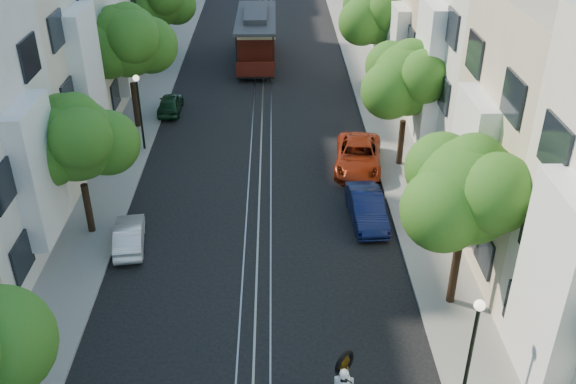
{
  "coord_description": "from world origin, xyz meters",
  "views": [
    {
      "loc": [
        0.8,
        -9.38,
        15.53
      ],
      "look_at": [
        1.29,
        13.55,
        2.2
      ],
      "focal_mm": 40.0,
      "sensor_mm": 36.0,
      "label": 1
    }
  ],
  "objects": [
    {
      "name": "parked_car_w_mid",
      "position": [
        -5.35,
        12.95,
        0.54
      ],
      "size": [
        1.59,
        3.41,
        1.08
      ],
      "primitive_type": "imported",
      "rotation": [
        0.0,
        0.0,
        3.28
      ],
      "color": "silver",
      "rests_on": "ground"
    },
    {
      "name": "rail_right",
      "position": [
        0.55,
        28.0,
        0.01
      ],
      "size": [
        0.06,
        80.0,
        0.02
      ],
      "primitive_type": "cube",
      "color": "gray",
      "rests_on": "ground"
    },
    {
      "name": "tree_w_c",
      "position": [
        -7.14,
        24.98,
        5.07
      ],
      "size": [
        5.13,
        4.28,
        7.09
      ],
      "color": "black",
      "rests_on": "ground"
    },
    {
      "name": "tree_e_d",
      "position": [
        7.26,
        30.98,
        4.87
      ],
      "size": [
        5.01,
        4.16,
        6.85
      ],
      "color": "black",
      "rests_on": "ground"
    },
    {
      "name": "rail_slot",
      "position": [
        0.0,
        28.0,
        0.01
      ],
      "size": [
        0.06,
        80.0,
        0.02
      ],
      "primitive_type": "cube",
      "color": "gray",
      "rests_on": "ground"
    },
    {
      "name": "lamp_west",
      "position": [
        -6.3,
        22.0,
        2.85
      ],
      "size": [
        0.32,
        0.32,
        4.16
      ],
      "color": "black",
      "rests_on": "ground"
    },
    {
      "name": "lane_line",
      "position": [
        0.0,
        28.0,
        0.0
      ],
      "size": [
        0.08,
        80.0,
        0.01
      ],
      "primitive_type": "cube",
      "color": "tan",
      "rests_on": "ground"
    },
    {
      "name": "rail_left",
      "position": [
        -0.55,
        28.0,
        0.01
      ],
      "size": [
        0.06,
        80.0,
        0.02
      ],
      "primitive_type": "cube",
      "color": "gray",
      "rests_on": "ground"
    },
    {
      "name": "sidewalk_east",
      "position": [
        7.25,
        28.0,
        0.06
      ],
      "size": [
        2.5,
        80.0,
        0.12
      ],
      "primitive_type": "cube",
      "color": "gray",
      "rests_on": "ground"
    },
    {
      "name": "townhouses_east",
      "position": [
        11.87,
        27.91,
        5.18
      ],
      "size": [
        7.75,
        72.0,
        12.0
      ],
      "color": "beige",
      "rests_on": "ground"
    },
    {
      "name": "cable_car",
      "position": [
        -0.5,
        36.54,
        2.05
      ],
      "size": [
        2.84,
        9.0,
        3.46
      ],
      "rotation": [
        0.0,
        0.0,
        -0.0
      ],
      "color": "black",
      "rests_on": "ground"
    },
    {
      "name": "parked_car_e_far",
      "position": [
        5.01,
        19.72,
        0.69
      ],
      "size": [
        2.94,
        5.22,
        1.38
      ],
      "primitive_type": "imported",
      "rotation": [
        0.0,
        0.0,
        -0.14
      ],
      "color": "maroon",
      "rests_on": "ground"
    },
    {
      "name": "tree_w_d",
      "position": [
        -7.14,
        35.98,
        4.6
      ],
      "size": [
        4.84,
        3.99,
        6.52
      ],
      "color": "black",
      "rests_on": "ground"
    },
    {
      "name": "tree_e_b",
      "position": [
        7.26,
        8.98,
        4.73
      ],
      "size": [
        4.93,
        4.08,
        6.68
      ],
      "color": "black",
      "rests_on": "ground"
    },
    {
      "name": "parked_car_e_mid",
      "position": [
        4.81,
        14.72,
        0.66
      ],
      "size": [
        1.59,
        4.04,
        1.31
      ],
      "primitive_type": "imported",
      "rotation": [
        0.0,
        0.0,
        0.05
      ],
      "color": "#0B133A",
      "rests_on": "ground"
    },
    {
      "name": "tree_w_b",
      "position": [
        -7.14,
        13.98,
        4.4
      ],
      "size": [
        4.72,
        3.87,
        6.27
      ],
      "color": "black",
      "rests_on": "ground"
    },
    {
      "name": "townhouses_west",
      "position": [
        -11.87,
        27.91,
        5.08
      ],
      "size": [
        7.75,
        72.0,
        11.76
      ],
      "color": "silver",
      "rests_on": "ground"
    },
    {
      "name": "lamp_east",
      "position": [
        6.3,
        4.0,
        2.85
      ],
      "size": [
        0.32,
        0.32,
        4.16
      ],
      "color": "black",
      "rests_on": "ground"
    },
    {
      "name": "parked_car_w_far",
      "position": [
        -5.6,
        27.24,
        0.57
      ],
      "size": [
        1.39,
        3.38,
        1.14
      ],
      "primitive_type": "imported",
      "rotation": [
        0.0,
        0.0,
        3.15
      ],
      "color": "#15361E",
      "rests_on": "ground"
    },
    {
      "name": "sidewalk_west",
      "position": [
        -7.25,
        28.0,
        0.06
      ],
      "size": [
        2.5,
        80.0,
        0.12
      ],
      "primitive_type": "cube",
      "color": "gray",
      "rests_on": "ground"
    },
    {
      "name": "tree_e_c",
      "position": [
        7.26,
        19.98,
        4.6
      ],
      "size": [
        4.84,
        3.99,
        6.52
      ],
      "color": "black",
      "rests_on": "ground"
    },
    {
      "name": "ground",
      "position": [
        0.0,
        28.0,
        0.0
      ],
      "size": [
        200.0,
        200.0,
        0.0
      ],
      "primitive_type": "plane",
      "color": "black",
      "rests_on": "ground"
    }
  ]
}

